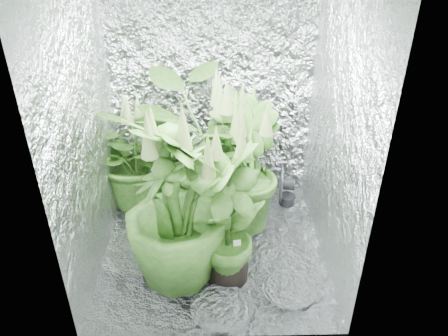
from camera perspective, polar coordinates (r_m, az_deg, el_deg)
name	(u,v)px	position (r m, az deg, el deg)	size (l,w,h in m)	color
ground	(214,247)	(3.33, -1.35, -10.26)	(1.60, 1.60, 0.00)	white
walls	(212,126)	(2.78, -1.60, 5.51)	(1.62, 1.62, 2.00)	white
plant_a	(139,153)	(3.58, -11.10, 1.89)	(1.12, 1.12, 1.03)	black
plant_b	(240,152)	(3.56, 2.06, 2.17)	(0.69, 0.69, 1.05)	black
plant_c	(246,171)	(3.26, 2.86, -0.42)	(0.70, 0.70, 1.10)	black
plant_d	(174,206)	(2.74, -6.51, -4.97)	(0.93, 0.93, 1.28)	black
plant_e	(209,157)	(3.24, -1.97, 1.51)	(1.09, 1.09, 1.26)	black
plant_f	(228,214)	(2.76, 0.54, -6.09)	(0.71, 0.71, 1.14)	black
circulation_fan	(285,189)	(3.73, 7.91, -2.68)	(0.15, 0.31, 0.35)	black
plant_label	(237,246)	(2.88, 1.73, -10.09)	(0.05, 0.01, 0.08)	white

